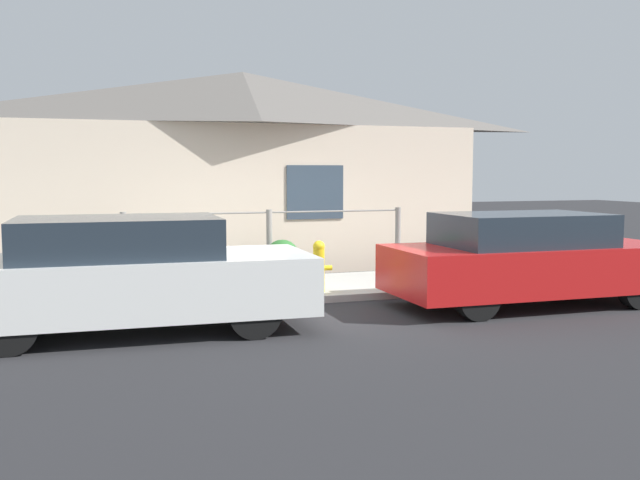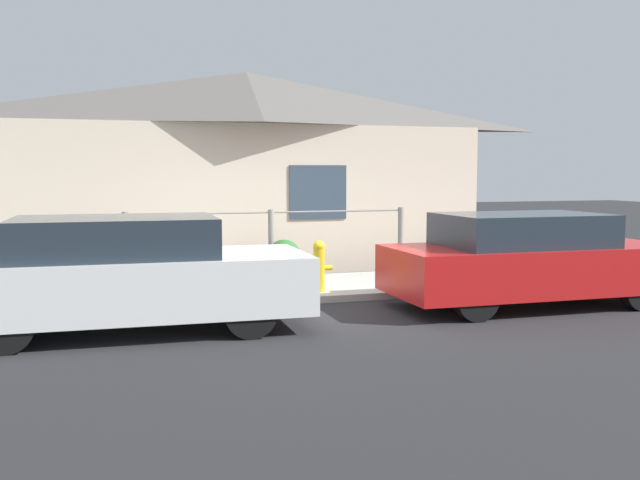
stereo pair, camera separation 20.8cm
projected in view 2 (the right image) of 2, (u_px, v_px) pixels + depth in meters
The scene contains 9 objects.
ground_plane at pixel (304, 304), 10.29m from camera, with size 60.00×60.00×0.00m, color #262628.
sidewalk at pixel (285, 289), 11.33m from camera, with size 24.00×2.19×0.11m.
house at pixel (248, 111), 13.71m from camera, with size 9.28×2.23×3.83m.
fence at pixel (271, 240), 12.16m from camera, with size 4.90×0.10×1.17m.
car_left at pixel (128, 274), 8.48m from camera, with size 4.26×1.82×1.38m.
car_right at pixel (529, 260), 10.12m from camera, with size 4.12×1.71×1.32m.
fire_hydrant at pixel (319, 265), 10.70m from camera, with size 0.41×0.18×0.78m.
potted_plant_near_hydrant at pixel (284, 258), 12.08m from camera, with size 0.59×0.59×0.66m.
potted_plant_by_fence at pixel (121, 272), 10.91m from camera, with size 0.35×0.35×0.53m.
Camera 2 is at (-2.80, -9.76, 1.92)m, focal length 40.00 mm.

